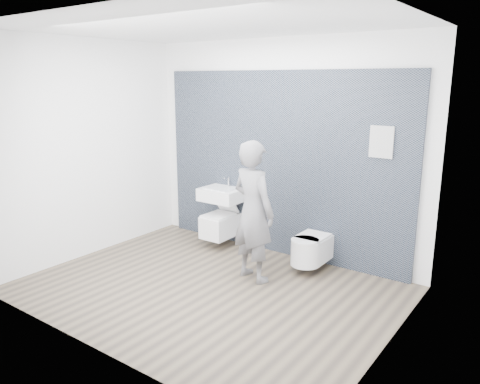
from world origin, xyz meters
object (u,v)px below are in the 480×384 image
Objects in this scene: washbasin at (222,194)px; toilet_rounded at (310,249)px; toilet_square at (220,224)px; visitor at (253,211)px.

toilet_rounded is (1.42, -0.09, -0.47)m from washbasin.
toilet_rounded is (1.42, -0.05, -0.05)m from toilet_square.
toilet_square is at bearing -90.00° from washbasin.
washbasin is 0.96× the size of toilet_rounded.
toilet_rounded is at bearing -1.85° from toilet_square.
toilet_rounded is at bearing -111.92° from visitor.
toilet_rounded is at bearing -3.49° from washbasin.
washbasin is 1.50m from toilet_rounded.
toilet_square is (-0.00, -0.04, -0.42)m from washbasin.
visitor reaches higher than toilet_rounded.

